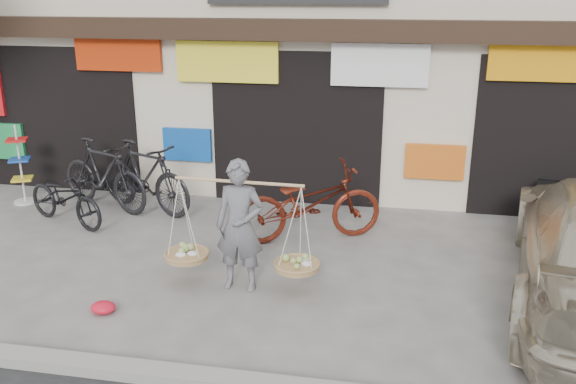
% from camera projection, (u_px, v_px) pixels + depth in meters
% --- Properties ---
extents(ground, '(70.00, 70.00, 0.00)m').
position_uv_depth(ground, '(250.00, 290.00, 7.86)').
color(ground, gray).
rests_on(ground, ground).
extents(kerb, '(70.00, 0.25, 0.12)m').
position_uv_depth(kerb, '(200.00, 378.00, 5.97)').
color(kerb, gray).
rests_on(kerb, ground).
extents(shophouse_block, '(14.00, 6.32, 7.00)m').
position_uv_depth(shophouse_block, '(321.00, 1.00, 12.75)').
color(shophouse_block, beige).
rests_on(shophouse_block, ground).
extents(street_vendor, '(2.03, 0.60, 1.71)m').
position_uv_depth(street_vendor, '(240.00, 231.00, 7.67)').
color(street_vendor, slate).
rests_on(street_vendor, ground).
extents(bike_0, '(1.84, 1.26, 0.92)m').
position_uv_depth(bike_0, '(65.00, 197.00, 9.93)').
color(bike_0, black).
rests_on(bike_0, ground).
extents(bike_1, '(2.14, 1.35, 1.25)m').
position_uv_depth(bike_1, '(145.00, 177.00, 10.47)').
color(bike_1, black).
rests_on(bike_1, ground).
extents(bike_2, '(2.38, 1.60, 1.18)m').
position_uv_depth(bike_2, '(309.00, 203.00, 9.26)').
color(bike_2, '#5C1C0F').
rests_on(bike_2, ground).
extents(bike_3, '(2.14, 1.35, 1.25)m').
position_uv_depth(bike_3, '(103.00, 174.00, 10.61)').
color(bike_3, black).
rests_on(bike_3, ground).
extents(display_rack, '(0.45, 0.45, 1.44)m').
position_uv_depth(display_rack, '(21.00, 172.00, 10.90)').
color(display_rack, silver).
rests_on(display_rack, ground).
extents(red_bag, '(0.31, 0.25, 0.14)m').
position_uv_depth(red_bag, '(103.00, 307.00, 7.28)').
color(red_bag, red).
rests_on(red_bag, ground).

